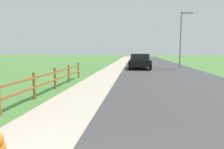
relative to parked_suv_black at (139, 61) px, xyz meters
name	(u,v)px	position (x,y,z in m)	size (l,w,h in m)	color
ground_plane	(126,64)	(-1.56, 5.83, -0.76)	(120.00, 120.00, 0.00)	#427233
road_asphalt	(152,64)	(1.94, 7.83, -0.75)	(7.00, 66.00, 0.01)	#363636
curb_concrete	(105,63)	(-4.56, 7.83, -0.75)	(6.00, 66.00, 0.01)	#AA9C8A
grass_verge	(95,63)	(-6.06, 7.83, -0.75)	(5.00, 66.00, 0.00)	#427233
rail_fence	(34,84)	(-4.13, -13.60, -0.18)	(0.11, 12.08, 1.00)	olive
parked_suv_black	(139,61)	(0.00, 0.00, 0.00)	(2.27, 4.91, 1.48)	black
parked_car_red	(137,58)	(-0.09, 7.84, -0.04)	(2.09, 4.70, 1.38)	maroon
street_lamp	(182,34)	(4.29, 1.15, 2.67)	(1.17, 0.20, 5.69)	gray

